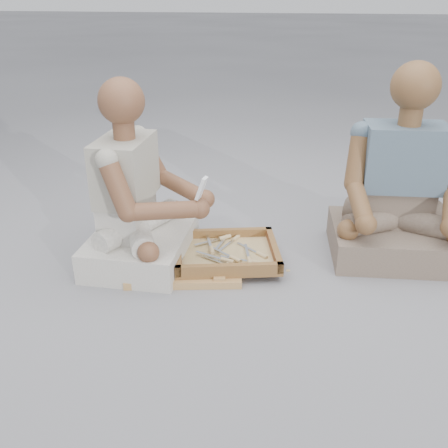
% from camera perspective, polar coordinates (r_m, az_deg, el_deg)
% --- Properties ---
extents(ground, '(60.00, 60.00, 0.00)m').
position_cam_1_polar(ground, '(2.32, 2.42, -8.85)').
color(ground, gray).
rests_on(ground, ground).
extents(carved_panel, '(0.63, 0.48, 0.04)m').
position_cam_1_polar(carved_panel, '(2.56, -4.51, -4.89)').
color(carved_panel, '#A4853F').
rests_on(carved_panel, ground).
extents(tool_tray, '(0.61, 0.53, 0.07)m').
position_cam_1_polar(tool_tray, '(2.59, 0.30, -3.38)').
color(tool_tray, brown).
rests_on(tool_tray, carved_panel).
extents(chisel_0, '(0.19, 0.15, 0.02)m').
position_cam_1_polar(chisel_0, '(2.51, 0.97, -3.86)').
color(chisel_0, silver).
rests_on(chisel_0, tool_tray).
extents(chisel_1, '(0.07, 0.22, 0.02)m').
position_cam_1_polar(chisel_1, '(2.49, 2.88, -4.07)').
color(chisel_1, silver).
rests_on(chisel_1, tool_tray).
extents(chisel_2, '(0.20, 0.12, 0.02)m').
position_cam_1_polar(chisel_2, '(2.46, 0.59, -4.74)').
color(chisel_2, silver).
rests_on(chisel_2, tool_tray).
extents(chisel_3, '(0.18, 0.15, 0.02)m').
position_cam_1_polar(chisel_3, '(2.58, 4.01, -3.42)').
color(chisel_3, silver).
rests_on(chisel_3, tool_tray).
extents(chisel_4, '(0.18, 0.15, 0.02)m').
position_cam_1_polar(chisel_4, '(2.71, -0.30, -1.64)').
color(chisel_4, silver).
rests_on(chisel_4, tool_tray).
extents(chisel_5, '(0.06, 0.22, 0.02)m').
position_cam_1_polar(chisel_5, '(2.74, 0.31, -1.41)').
color(chisel_5, silver).
rests_on(chisel_5, tool_tray).
extents(chisel_6, '(0.21, 0.09, 0.02)m').
position_cam_1_polar(chisel_6, '(2.49, -0.04, -4.07)').
color(chisel_6, silver).
rests_on(chisel_6, tool_tray).
extents(chisel_7, '(0.09, 0.21, 0.02)m').
position_cam_1_polar(chisel_7, '(2.59, -1.46, -2.82)').
color(chisel_7, silver).
rests_on(chisel_7, tool_tray).
extents(chisel_8, '(0.22, 0.06, 0.02)m').
position_cam_1_polar(chisel_8, '(2.48, 3.13, -4.32)').
color(chisel_8, silver).
rests_on(chisel_8, tool_tray).
extents(chisel_9, '(0.10, 0.21, 0.02)m').
position_cam_1_polar(chisel_9, '(2.72, 1.18, -1.75)').
color(chisel_9, silver).
rests_on(chisel_9, tool_tray).
extents(wood_chip_0, '(0.02, 0.02, 0.00)m').
position_cam_1_polar(wood_chip_0, '(2.47, -8.70, -6.87)').
color(wood_chip_0, tan).
rests_on(wood_chip_0, ground).
extents(wood_chip_1, '(0.02, 0.02, 0.00)m').
position_cam_1_polar(wood_chip_1, '(2.78, -3.11, -2.66)').
color(wood_chip_1, tan).
rests_on(wood_chip_1, ground).
extents(wood_chip_2, '(0.02, 0.02, 0.00)m').
position_cam_1_polar(wood_chip_2, '(2.95, -2.12, -0.88)').
color(wood_chip_2, tan).
rests_on(wood_chip_2, ground).
extents(wood_chip_3, '(0.02, 0.02, 0.00)m').
position_cam_1_polar(wood_chip_3, '(2.70, 2.81, -3.47)').
color(wood_chip_3, tan).
rests_on(wood_chip_3, ground).
extents(wood_chip_4, '(0.02, 0.02, 0.00)m').
position_cam_1_polar(wood_chip_4, '(2.58, 0.55, -4.91)').
color(wood_chip_4, tan).
rests_on(wood_chip_4, ground).
extents(wood_chip_5, '(0.02, 0.02, 0.00)m').
position_cam_1_polar(wood_chip_5, '(2.57, 7.33, -5.29)').
color(wood_chip_5, tan).
rests_on(wood_chip_5, ground).
extents(wood_chip_6, '(0.02, 0.02, 0.00)m').
position_cam_1_polar(wood_chip_6, '(2.83, 5.56, -2.19)').
color(wood_chip_6, tan).
rests_on(wood_chip_6, ground).
extents(wood_chip_7, '(0.02, 0.02, 0.00)m').
position_cam_1_polar(wood_chip_7, '(2.54, -2.08, -5.54)').
color(wood_chip_7, tan).
rests_on(wood_chip_7, ground).
extents(craftsman, '(0.62, 0.61, 0.94)m').
position_cam_1_polar(craftsman, '(2.56, -9.89, 2.32)').
color(craftsman, silver).
rests_on(craftsman, ground).
extents(companion, '(0.68, 0.57, 1.00)m').
position_cam_1_polar(companion, '(2.73, 19.40, 3.01)').
color(companion, '#756554').
rests_on(companion, ground).
extents(mobile_phone, '(0.06, 0.06, 0.11)m').
position_cam_1_polar(mobile_phone, '(2.36, -2.59, 4.12)').
color(mobile_phone, white).
rests_on(mobile_phone, craftsman).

